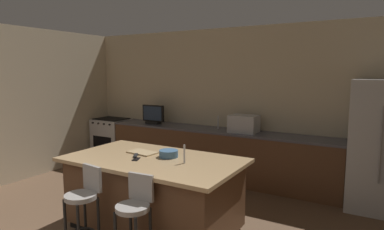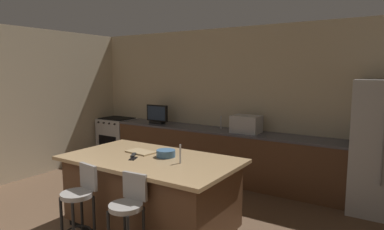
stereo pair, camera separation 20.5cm
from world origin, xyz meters
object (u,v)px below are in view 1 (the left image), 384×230
Objects in this scene: fruit_bowl at (169,154)px; tv_remote at (136,156)px; refrigerator at (384,146)px; cell_phone at (136,159)px; range_oven at (112,139)px; microwave at (244,124)px; bar_stool_right at (135,214)px; tv_monitor at (153,115)px; bar_stool_left at (84,203)px; kitchen_island at (154,193)px; cutting_board at (142,152)px.

fruit_bowl is 1.39× the size of tv_remote.
cell_phone is (-2.58, -2.27, -0.01)m from refrigerator.
microwave is (3.13, 0.00, 0.60)m from range_oven.
refrigerator is at bearing 40.65° from fruit_bowl.
microwave is at bearing 44.06° from tv_remote.
microwave is at bearing 86.09° from bar_stool_right.
microwave is at bearing 0.02° from range_oven.
range_oven is 3.44m from tv_remote.
cell_phone is 0.15m from tv_remote.
bar_stool_right is (1.94, -2.89, -0.53)m from tv_monitor.
tv_remote is at bearing -41.02° from range_oven.
refrigerator is at bearing -2.22° from microwave.
tv_remote is at bearing -57.89° from tv_monitor.
tv_monitor reaches higher than cell_phone.
bar_stool_left is at bearing -176.91° from bar_stool_right.
range_oven is 3.93m from bar_stool_left.
kitchen_island is at bearing -53.06° from tv_monitor.
fruit_bowl is at bearing 98.06° from bar_stool_right.
range_oven is 0.99× the size of bar_stool_right.
microwave reaches higher than cutting_board.
kitchen_island is 0.52m from tv_remote.
range_oven is at bearing -179.98° from microwave.
bar_stool_right is 4.02× the size of fruit_bowl.
kitchen_island is 2.30m from microwave.
fruit_bowl reaches higher than bar_stool_left.
bar_stool_right is at bearing -89.72° from microwave.
tv_monitor is 0.53× the size of bar_stool_right.
fruit_bowl is at bearing 23.43° from cell_phone.
refrigerator reaches higher than bar_stool_right.
microwave is at bearing 85.93° from bar_stool_left.
kitchen_island is 12.74× the size of tv_remote.
bar_stool_left is at bearing -133.04° from refrigerator.
bar_stool_left is at bearing -92.12° from cutting_board.
bar_stool_right is at bearing -66.23° from kitchen_island.
refrigerator is (2.44, 2.12, 0.46)m from kitchen_island.
tv_remote is at bearing -103.93° from microwave.
range_oven is at bearing 106.96° from tv_remote.
kitchen_island is 3.58m from range_oven.
microwave is 2.31m from tv_remote.
microwave is at bearing 55.77° from cell_phone.
cutting_board is (-0.03, 0.17, -0.00)m from tv_remote.
range_oven is (-2.82, 2.20, -0.00)m from kitchen_island.
tv_remote is 0.18m from cutting_board.
fruit_bowl is (-2.31, -1.98, 0.03)m from refrigerator.
fruit_bowl reaches higher than kitchen_island.
microwave is 3.20× the size of cell_phone.
cutting_board reaches higher than kitchen_island.
cell_phone is at bearing -65.18° from cutting_board.
bar_stool_right is at bearing -75.00° from cell_phone.
fruit_bowl is (2.95, -2.06, 0.50)m from range_oven.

